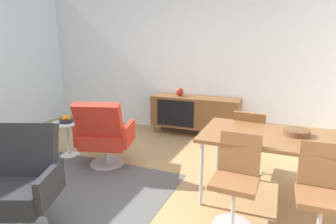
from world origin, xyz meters
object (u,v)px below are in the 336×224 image
(wooden_bowl_on_table, at_px, (297,132))
(sideboard, at_px, (195,112))
(armchair_black_shell, at_px, (17,180))
(fruit_bowl, at_px, (66,120))
(dining_chair_front_right, at_px, (322,192))
(dining_chair_front_left, at_px, (236,177))
(vase_cobalt, at_px, (180,92))
(lounge_chair_red, at_px, (104,134))
(magazine_stack, at_px, (6,147))
(side_table_round, at_px, (68,135))
(dining_table, at_px, (280,140))
(dining_chair_back_left, at_px, (250,139))

(wooden_bowl_on_table, bearing_deg, sideboard, 133.24)
(armchair_black_shell, xyz_separation_m, fruit_bowl, (-0.79, 1.51, 0.10))
(dining_chair_front_right, distance_m, dining_chair_front_left, 0.70)
(vase_cobalt, bearing_deg, lounge_chair_red, -104.36)
(fruit_bowl, bearing_deg, dining_chair_front_left, -15.18)
(wooden_bowl_on_table, height_order, fruit_bowl, wooden_bowl_on_table)
(magazine_stack, bearing_deg, armchair_black_shell, -34.72)
(side_table_round, bearing_deg, sideboard, 48.26)
(sideboard, distance_m, vase_cobalt, 0.46)
(sideboard, xyz_separation_m, fruit_bowl, (-1.48, -1.66, 0.12))
(vase_cobalt, bearing_deg, sideboard, -0.37)
(sideboard, height_order, dining_chair_front_right, dining_chair_front_right)
(wooden_bowl_on_table, bearing_deg, lounge_chair_red, -179.06)
(magazine_stack, bearing_deg, dining_table, 0.96)
(dining_chair_front_left, xyz_separation_m, side_table_round, (-2.60, 0.70, -0.15))
(sideboard, bearing_deg, dining_chair_front_left, -64.61)
(side_table_round, bearing_deg, dining_chair_front_left, -15.17)
(fruit_bowl, relative_size, magazine_stack, 0.50)
(dining_chair_front_left, bearing_deg, dining_table, 58.09)
(magazine_stack, bearing_deg, vase_cobalt, 39.61)
(armchair_black_shell, bearing_deg, wooden_bowl_on_table, 32.07)
(dining_table, xyz_separation_m, dining_chair_front_right, (0.35, -0.56, -0.23))
(wooden_bowl_on_table, bearing_deg, dining_chair_front_right, -72.71)
(lounge_chair_red, relative_size, fruit_bowl, 4.73)
(dining_table, bearing_deg, dining_chair_front_right, -58.03)
(dining_table, bearing_deg, dining_chair_front_left, -121.91)
(sideboard, xyz_separation_m, vase_cobalt, (-0.30, 0.00, 0.35))
(vase_cobalt, relative_size, lounge_chair_red, 0.16)
(vase_cobalt, distance_m, wooden_bowl_on_table, 2.57)
(vase_cobalt, height_order, fruit_bowl, vase_cobalt)
(vase_cobalt, distance_m, dining_table, 2.52)
(lounge_chair_red, bearing_deg, dining_table, -1.11)
(dining_chair_front_left, height_order, fruit_bowl, dining_chair_front_left)
(dining_chair_back_left, bearing_deg, sideboard, 131.86)
(dining_table, xyz_separation_m, side_table_round, (-2.95, 0.15, -0.38))
(wooden_bowl_on_table, height_order, dining_chair_front_right, dining_chair_front_right)
(dining_chair_back_left, xyz_separation_m, magazine_stack, (-3.67, -0.63, -0.41))
(lounge_chair_red, bearing_deg, fruit_bowl, 171.99)
(dining_table, relative_size, magazine_stack, 3.97)
(armchair_black_shell, distance_m, magazine_stack, 2.31)
(sideboard, xyz_separation_m, dining_chair_back_left, (1.11, -1.24, 0.03))
(vase_cobalt, relative_size, dining_chair_back_left, 0.17)
(sideboard, relative_size, dining_chair_front_right, 1.87)
(dining_chair_back_left, relative_size, magazine_stack, 2.12)
(fruit_bowl, bearing_deg, sideboard, 48.23)
(sideboard, height_order, fruit_bowl, sideboard)
(dining_chair_back_left, bearing_deg, side_table_round, -170.93)
(dining_table, height_order, dining_chair_back_left, dining_chair_back_left)
(dining_chair_front_left, relative_size, magazine_stack, 2.12)
(lounge_chair_red, bearing_deg, magazine_stack, -176.50)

